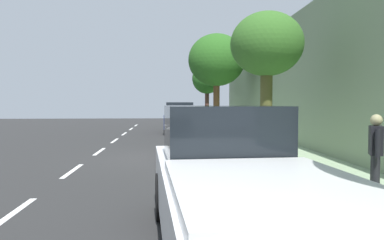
% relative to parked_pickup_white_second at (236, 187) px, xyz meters
% --- Properties ---
extents(ground, '(64.61, 64.61, 0.00)m').
position_rel_parked_pickup_white_second_xyz_m(ground, '(-0.89, 8.43, -0.90)').
color(ground, '#2A2A2A').
extents(sidewalk, '(3.59, 40.38, 0.14)m').
position_rel_parked_pickup_white_second_xyz_m(sidewalk, '(2.84, 8.43, -0.83)').
color(sidewalk, '#94AC87').
rests_on(sidewalk, ground).
extents(curb_edge, '(0.16, 40.38, 0.14)m').
position_rel_parked_pickup_white_second_xyz_m(curb_edge, '(0.96, 8.43, -0.83)').
color(curb_edge, gray).
rests_on(curb_edge, ground).
extents(lane_stripe_centre, '(0.14, 40.00, 0.01)m').
position_rel_parked_pickup_white_second_xyz_m(lane_stripe_centre, '(-3.69, 8.24, -0.90)').
color(lane_stripe_centre, white).
rests_on(lane_stripe_centre, ground).
extents(lane_stripe_bike_edge, '(0.12, 40.38, 0.01)m').
position_rel_parked_pickup_white_second_xyz_m(lane_stripe_bike_edge, '(-0.51, 8.43, -0.90)').
color(lane_stripe_bike_edge, white).
rests_on(lane_stripe_bike_edge, ground).
extents(building_facade, '(0.50, 40.38, 5.88)m').
position_rel_parked_pickup_white_second_xyz_m(building_facade, '(4.89, 8.43, 2.04)').
color(building_facade, gray).
rests_on(building_facade, ground).
extents(parked_pickup_white_second, '(2.28, 5.41, 1.95)m').
position_rel_parked_pickup_white_second_xyz_m(parked_pickup_white_second, '(0.00, 0.00, 0.00)').
color(parked_pickup_white_second, white).
rests_on(parked_pickup_white_second, ground).
extents(parked_sedan_grey_mid, '(1.94, 4.45, 1.52)m').
position_rel_parked_pickup_white_second_xyz_m(parked_sedan_grey_mid, '(0.04, 8.94, -0.15)').
color(parked_sedan_grey_mid, slate).
rests_on(parked_sedan_grey_mid, ground).
extents(parked_suv_dark_blue_far, '(2.14, 4.79, 1.99)m').
position_rel_parked_pickup_white_second_xyz_m(parked_suv_dark_blue_far, '(-0.12, 19.58, 0.13)').
color(parked_suv_dark_blue_far, navy).
rests_on(parked_suv_dark_blue_far, ground).
extents(bicycle_at_curb, '(1.75, 0.46, 0.78)m').
position_rel_parked_pickup_white_second_xyz_m(bicycle_at_curb, '(0.50, 14.32, -0.52)').
color(bicycle_at_curb, black).
rests_on(bicycle_at_curb, ground).
extents(cyclist_with_backpack, '(0.46, 0.61, 1.69)m').
position_rel_parked_pickup_white_second_xyz_m(cyclist_with_backpack, '(0.72, 13.88, 0.13)').
color(cyclist_with_backpack, '#C6B284').
rests_on(cyclist_with_backpack, ground).
extents(street_tree_mid_block, '(2.30, 2.30, 4.71)m').
position_rel_parked_pickup_white_second_xyz_m(street_tree_mid_block, '(2.22, 6.84, 2.85)').
color(street_tree_mid_block, '#4A4A23').
rests_on(street_tree_mid_block, sidewalk).
extents(street_tree_far_end, '(3.66, 3.66, 6.26)m').
position_rel_parked_pickup_white_second_xyz_m(street_tree_far_end, '(2.22, 19.06, 3.79)').
color(street_tree_far_end, brown).
rests_on(street_tree_far_end, sidewalk).
extents(street_tree_corner, '(2.40, 2.40, 5.00)m').
position_rel_parked_pickup_white_second_xyz_m(street_tree_corner, '(2.22, 24.97, 2.96)').
color(street_tree_corner, brown).
rests_on(street_tree_corner, sidewalk).
extents(pedestrian_on_phone, '(0.36, 0.58, 1.62)m').
position_rel_parked_pickup_white_second_xyz_m(pedestrian_on_phone, '(3.21, 2.30, 0.16)').
color(pedestrian_on_phone, black).
rests_on(pedestrian_on_phone, sidewalk).
extents(fire_hydrant, '(0.22, 0.22, 0.84)m').
position_rel_parked_pickup_white_second_xyz_m(fire_hydrant, '(1.39, 0.96, -0.33)').
color(fire_hydrant, red).
rests_on(fire_hydrant, sidewalk).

